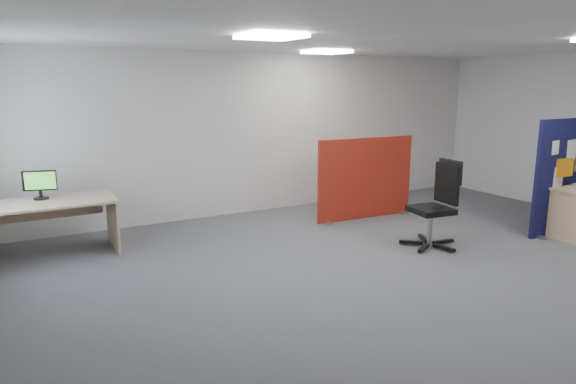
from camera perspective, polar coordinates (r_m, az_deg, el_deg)
name	(u,v)px	position (r m, az deg, el deg)	size (l,w,h in m)	color
floor	(402,270)	(6.38, 12.60, -8.43)	(9.00, 9.00, 0.00)	#515459
ceiling	(414,36)	(6.01, 13.82, 16.49)	(9.00, 7.00, 0.02)	white
wall_back	(269,133)	(8.93, -2.09, 6.57)	(9.00, 0.02, 2.70)	silver
ceiling_lights	(397,44)	(6.73, 11.99, 15.80)	(4.10, 4.10, 0.04)	white
red_divider	(366,179)	(8.50, 8.62, 1.44)	(1.78, 0.30, 1.33)	#A62D15
second_desk	(44,214)	(7.26, -25.48, -2.22)	(1.72, 0.86, 0.73)	tan
monitor_second	(40,183)	(7.30, -25.86, 0.87)	(0.40, 0.19, 0.37)	black
office_chair	(439,199)	(7.23, 16.42, -0.73)	(0.76, 0.77, 1.17)	black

